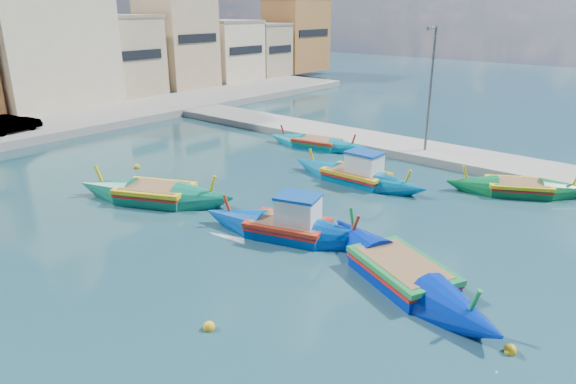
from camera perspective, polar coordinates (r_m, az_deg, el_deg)
ground at (r=16.96m, az=7.04°, el=-12.51°), size 160.00×160.00×0.00m
east_quay at (r=32.34m, az=24.88°, el=2.23°), size 4.00×70.00×0.50m
north_townhouses at (r=50.74m, az=-28.83°, el=12.96°), size 83.20×7.87×10.19m
church_block at (r=52.49m, az=-26.29°, el=17.28°), size 10.00×10.00×19.10m
quay_street_lamp at (r=32.92m, az=15.50°, el=10.98°), size 1.18×0.16×8.00m
luzzu_turquoise_cabin at (r=28.19m, az=7.62°, el=1.72°), size 2.01×8.65×2.77m
luzzu_blue_cabin at (r=21.43m, az=0.09°, el=-4.04°), size 4.22×8.30×2.86m
luzzu_cyan_mid at (r=35.02m, az=3.20°, el=5.30°), size 3.01×7.70×2.22m
luzzu_green at (r=26.09m, az=-14.52°, el=-0.36°), size 5.63×8.77×2.72m
luzzu_blue_south at (r=18.50m, az=12.53°, el=-8.90°), size 5.90×9.36×2.70m
luzzu_cyan_south at (r=28.78m, az=24.16°, el=0.29°), size 5.27×7.41×2.32m
mooring_buoys at (r=22.08m, az=-3.76°, el=-4.10°), size 23.16×23.07×0.36m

